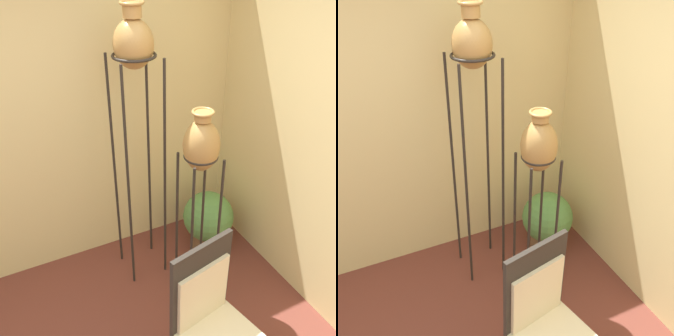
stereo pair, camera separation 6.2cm
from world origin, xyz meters
TOP-DOWN VIEW (x-y plane):
  - wall_back at (0.00, 1.78)m, footprint 7.51×0.06m
  - vase_stand_tall at (0.75, 1.36)m, footprint 0.31×0.31m
  - vase_stand_medium at (1.03, 0.93)m, footprint 0.25×0.25m
  - chair at (0.72, 0.21)m, footprint 0.54×0.56m
  - potted_plant at (1.37, 1.31)m, footprint 0.45×0.45m

SIDE VIEW (x-z plane):
  - potted_plant at x=1.37m, z-range 0.02..0.60m
  - chair at x=0.72m, z-range 0.05..1.13m
  - vase_stand_medium at x=1.03m, z-range 0.49..2.06m
  - wall_back at x=0.00m, z-range 0.00..2.70m
  - vase_stand_tall at x=0.75m, z-range 0.73..2.90m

